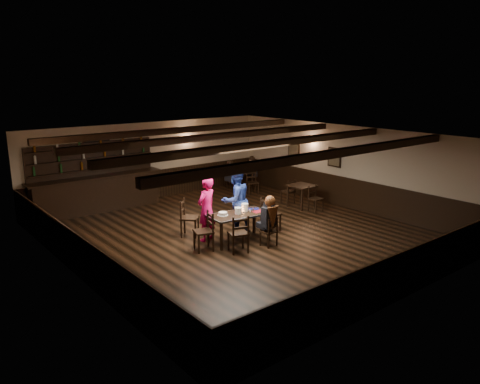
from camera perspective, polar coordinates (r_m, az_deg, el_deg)
ground at (r=12.93m, az=-0.04°, el=-5.16°), size 10.00×10.00×0.00m
room_shell at (r=12.50m, az=-0.12°, el=2.48°), size 9.02×10.02×2.71m
dining_table at (r=12.19m, az=-0.16°, el=-3.01°), size 1.66×0.94×0.75m
chair_near_left at (r=11.42m, az=-0.08°, el=-4.79°), size 0.56×0.55×0.96m
chair_near_right at (r=11.90m, az=3.75°, el=-4.61°), size 0.37×0.36×0.77m
chair_end_left at (r=11.65m, az=-4.10°, el=-4.39°), size 0.54×0.56×0.98m
chair_end_right at (r=12.99m, az=3.55°, el=-2.42°), size 0.50×0.52×0.98m
chair_far_pushed at (r=12.71m, az=-6.55°, el=-2.76°), size 0.66×0.66×1.02m
woman_pink at (r=12.25m, az=-4.11°, el=-2.09°), size 0.71×0.57×1.71m
man_blue at (r=12.76m, az=-0.56°, el=-1.03°), size 0.93×0.73×1.86m
seated_person at (r=11.81m, az=3.62°, el=-2.64°), size 0.37×0.55×0.90m
cake at (r=12.02m, az=-2.12°, el=-2.69°), size 0.28×0.28×0.09m
plate_stack_a at (r=12.13m, az=-0.22°, el=-2.29°), size 0.18×0.18×0.17m
plate_stack_b at (r=12.35m, az=0.60°, el=-1.89°), size 0.18×0.18×0.21m
tea_light at (r=12.26m, az=-0.16°, el=-2.41°), size 0.04×0.04×0.06m
salt_shaker at (r=12.31m, az=1.23°, el=-2.28°), size 0.03×0.03×0.08m
pepper_shaker at (r=12.36m, az=1.62°, el=-2.19°), size 0.03×0.03×0.09m
drink_glass at (r=12.40m, az=0.50°, el=-2.05°), size 0.08×0.08×0.12m
menu_red at (r=12.38m, az=2.26°, el=-2.37°), size 0.32×0.23×0.00m
menu_blue at (r=12.61m, az=1.60°, el=-2.06°), size 0.39×0.36×0.00m
bar_counter at (r=15.68m, az=-17.09°, el=0.40°), size 4.30×0.70×2.20m
back_table_a at (r=15.52m, az=7.53°, el=0.47°), size 0.79×0.79×0.75m
back_table_b at (r=17.62m, az=0.13°, el=2.21°), size 1.07×1.07×0.75m
bg_patron_left at (r=17.17m, az=-1.21°, el=2.61°), size 0.28×0.41×0.78m
bg_patron_right at (r=17.93m, az=1.45°, el=3.14°), size 0.33×0.44×0.81m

